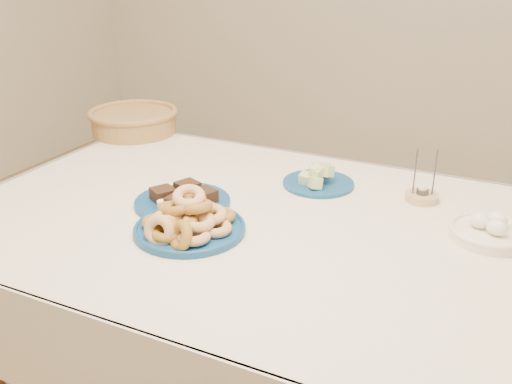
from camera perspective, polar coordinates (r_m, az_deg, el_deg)
dining_table at (r=1.60m, az=0.79°, el=-6.16°), size 1.71×1.11×0.75m
donut_platter at (r=1.47m, az=-6.78°, el=-2.89°), size 0.33×0.33×0.13m
melon_plate at (r=1.77m, az=6.26°, el=1.36°), size 0.28×0.28×0.08m
brownie_plate at (r=1.64m, az=-7.35°, el=-0.76°), size 0.33×0.33×0.05m
wicker_basket at (r=2.32m, az=-12.14°, el=7.04°), size 0.44×0.44×0.09m
candle_holder at (r=1.72m, az=16.26°, el=-0.38°), size 0.12×0.12×0.16m
egg_bowl at (r=1.55m, az=22.33°, el=-3.65°), size 0.25×0.25×0.07m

